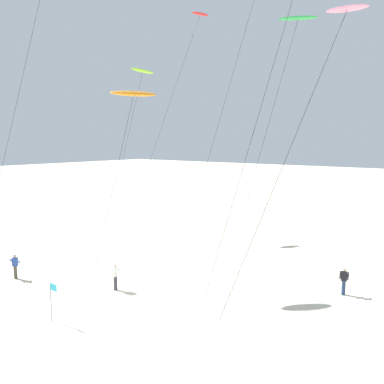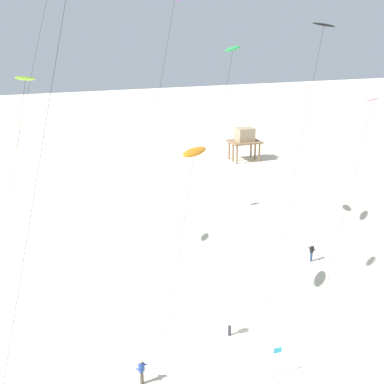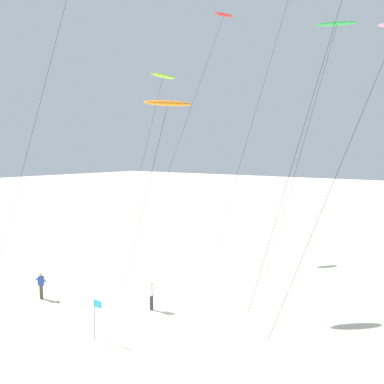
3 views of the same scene
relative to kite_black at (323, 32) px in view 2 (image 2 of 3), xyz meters
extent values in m
plane|color=beige|center=(-7.97, -7.41, -19.84)|extent=(260.00, 260.00, 0.00)
ellipsoid|color=black|center=(0.11, 0.07, 0.48)|extent=(2.47, 1.14, 0.52)
cylinder|color=#262626|center=(-2.29, -1.35, -9.71)|extent=(4.83, 2.86, 20.25)
ellipsoid|color=green|center=(-3.72, 7.52, -1.49)|extent=(2.73, 2.80, 0.52)
cylinder|color=#262626|center=(-5.75, 6.33, -10.71)|extent=(4.07, 2.41, 18.26)
ellipsoid|color=#8CD833|center=(-20.69, 8.20, -3.41)|extent=(1.96, 2.21, 0.83)
cylinder|color=#262626|center=(-22.49, 7.14, -11.68)|extent=(3.62, 2.15, 16.32)
cylinder|color=#262626|center=(-20.95, -5.14, -6.96)|extent=(6.87, 4.06, 25.76)
ellipsoid|color=orange|center=(-10.88, -2.62, -7.42)|extent=(2.88, 2.90, 0.58)
cylinder|color=#262626|center=(-12.20, -3.40, -13.70)|extent=(2.68, 1.59, 12.29)
cylinder|color=#262626|center=(-10.90, 7.94, -8.60)|extent=(5.50, 3.26, 22.49)
cylinder|color=#262626|center=(-21.48, 12.23, -8.40)|extent=(7.21, 4.26, 22.89)
ellipsoid|color=pink|center=(2.94, -2.65, -4.69)|extent=(1.87, 1.04, 0.35)
cylinder|color=#262626|center=(0.51, -4.08, -12.29)|extent=(4.89, 2.89, 15.10)
cylinder|color=#4C4738|center=(-16.38, -8.59, -19.40)|extent=(0.22, 0.22, 0.88)
cube|color=#2D4CA5|center=(-16.38, -8.59, -18.67)|extent=(0.39, 0.35, 0.58)
sphere|color=tan|center=(-16.38, -8.59, -18.27)|extent=(0.20, 0.20, 0.20)
cylinder|color=#2D4CA5|center=(-16.57, -8.70, -18.62)|extent=(0.34, 0.48, 0.39)
cylinder|color=#2D4CA5|center=(-16.20, -8.48, -18.62)|extent=(0.34, 0.48, 0.39)
cylinder|color=#33333D|center=(-9.45, -5.83, -19.40)|extent=(0.22, 0.22, 0.88)
cube|color=white|center=(-9.45, -5.83, -18.67)|extent=(0.21, 0.34, 0.58)
sphere|color=beige|center=(-9.45, -5.83, -18.27)|extent=(0.20, 0.20, 0.20)
cylinder|color=white|center=(-9.46, -6.05, -18.62)|extent=(0.50, 0.10, 0.39)
cylinder|color=white|center=(-9.45, -5.61, -18.62)|extent=(0.50, 0.10, 0.39)
cylinder|color=navy|center=(2.07, 2.10, -19.40)|extent=(0.22, 0.22, 0.88)
cube|color=black|center=(2.07, 2.10, -18.67)|extent=(0.38, 0.27, 0.58)
sphere|color=beige|center=(2.07, 2.10, -18.27)|extent=(0.20, 0.20, 0.20)
cylinder|color=black|center=(2.28, 2.15, -18.62)|extent=(0.20, 0.51, 0.39)
cylinder|color=black|center=(1.85, 2.05, -18.62)|extent=(0.20, 0.51, 0.39)
cylinder|color=#846647|center=(9.27, 34.03, -18.42)|extent=(0.28, 0.28, 2.84)
cylinder|color=#846647|center=(13.02, 34.03, -18.42)|extent=(0.28, 0.28, 2.84)
cylinder|color=#846647|center=(9.27, 36.90, -18.42)|extent=(0.28, 0.28, 2.84)
cylinder|color=#846647|center=(13.02, 36.90, -18.42)|extent=(0.28, 0.28, 2.84)
cylinder|color=#846647|center=(9.27, 35.46, -18.42)|extent=(0.28, 0.28, 2.84)
cylinder|color=#846647|center=(13.02, 35.46, -18.42)|extent=(0.28, 0.28, 2.84)
cube|color=#846647|center=(11.15, 35.46, -16.88)|extent=(4.69, 3.59, 0.24)
cube|color=#9E896B|center=(11.15, 35.46, -15.76)|extent=(2.58, 2.16, 1.99)
cylinder|color=gray|center=(-8.77, -10.74, -18.79)|extent=(0.05, 0.05, 2.10)
cube|color=#33BFE0|center=(-8.49, -10.74, -17.94)|extent=(0.52, 0.03, 0.36)
camera|label=1|loc=(8.72, -21.52, -10.58)|focal=36.67mm
camera|label=2|loc=(-22.08, -33.31, 0.92)|focal=47.68mm
camera|label=3|loc=(8.53, -25.32, -10.40)|focal=43.03mm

